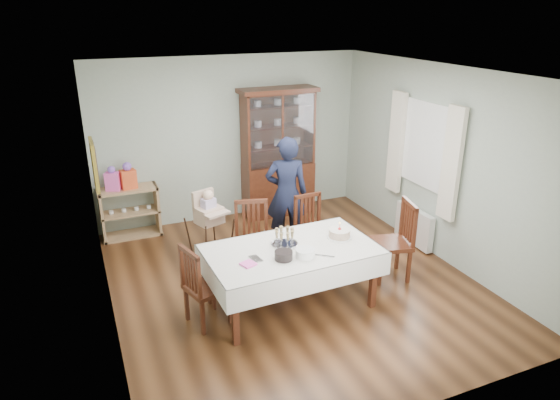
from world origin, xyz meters
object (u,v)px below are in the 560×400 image
champagne_tray (284,240)px  gift_bag_orange (128,177)px  dining_table (291,277)px  high_chair (210,232)px  china_cabinet (278,151)px  woman (286,193)px  chair_end_left (206,300)px  birthday_cake (339,234)px  chair_far_right (313,243)px  chair_end_right (391,255)px  chair_far_left (253,256)px  sideboard (130,212)px  gift_bag_pink (113,180)px

champagne_tray → gift_bag_orange: 3.01m
dining_table → champagne_tray: 0.46m
high_chair → gift_bag_orange: gift_bag_orange is taller
china_cabinet → woman: (-0.40, -1.27, -0.27)m
chair_end_left → champagne_tray: bearing=-101.4°
champagne_tray → birthday_cake: 0.70m
woman → birthday_cake: 1.45m
dining_table → chair_far_right: size_ratio=2.10×
woman → chair_far_right: bearing=121.3°
chair_end_right → birthday_cake: (-0.85, -0.07, 0.50)m
chair_far_left → birthday_cake: size_ratio=3.43×
gift_bag_orange → sideboard: bearing=145.5°
chair_end_right → birthday_cake: size_ratio=3.54×
sideboard → dining_table: bearing=-61.5°
champagne_tray → chair_end_right: bearing=-0.7°
dining_table → birthday_cake: (0.66, 0.04, 0.43)m
woman → champagne_tray: (-0.62, -1.36, -0.03)m
chair_far_right → chair_end_left: bearing=-157.9°
china_cabinet → chair_far_left: china_cabinet is taller
china_cabinet → champagne_tray: (-1.02, -2.63, -0.30)m
dining_table → chair_end_left: (-1.03, 0.05, -0.10)m
chair_far_left → birthday_cake: (0.84, -0.79, 0.51)m
dining_table → chair_far_right: (0.73, 0.88, -0.10)m
china_cabinet → gift_bag_orange: (-2.47, 0.00, -0.14)m
chair_end_right → champagne_tray: chair_end_right is taller
sideboard → birthday_cake: bearing=-51.7°
sideboard → birthday_cake: (2.17, -2.74, 0.41)m
birthday_cake → gift_bag_orange: bearing=128.1°
champagne_tray → chair_far_right: bearing=44.6°
china_cabinet → woman: china_cabinet is taller
china_cabinet → champagne_tray: 2.84m
chair_far_left → gift_bag_orange: 2.43m
sideboard → gift_bag_pink: gift_bag_pink is taller
chair_far_right → birthday_cake: (-0.07, -0.84, 0.53)m
chair_end_left → gift_bag_orange: gift_bag_orange is taller
chair_far_right → china_cabinet: bearing=79.1°
woman → chair_end_left: bearing=59.7°
chair_far_right → gift_bag_pink: bearing=139.3°
sideboard → chair_end_left: 2.78m
woman → champagne_tray: bearing=83.5°
gift_bag_pink → chair_far_right: bearing=-37.6°
dining_table → china_cabinet: (0.99, 2.76, 0.74)m
woman → gift_bag_pink: bearing=-10.9°
sideboard → chair_end_left: (0.48, -2.73, -0.11)m
chair_far_left → champagne_tray: (0.15, -0.70, 0.52)m
china_cabinet → gift_bag_orange: china_cabinet is taller
chair_end_right → china_cabinet: bearing=-155.3°
chair_end_left → china_cabinet: bearing=-52.6°
sideboard → woman: size_ratio=0.53×
chair_end_right → high_chair: (-2.06, 1.48, 0.09)m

